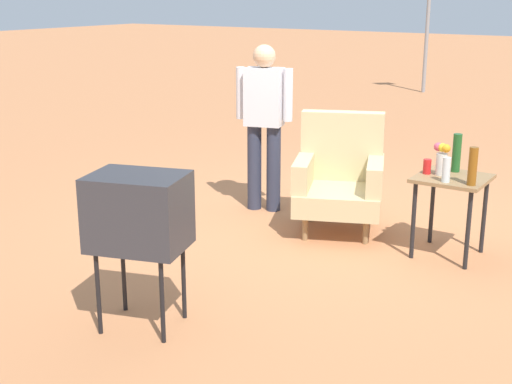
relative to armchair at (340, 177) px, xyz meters
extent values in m
plane|color=#C17A4C|center=(-0.24, 0.10, -0.50)|extent=(60.00, 60.00, 0.00)
cylinder|color=#937047|center=(-0.11, -0.44, -0.39)|extent=(0.05, 0.05, 0.22)
cylinder|color=#937047|center=(0.39, -0.24, -0.39)|extent=(0.05, 0.05, 0.22)
cylinder|color=#937047|center=(-0.31, 0.05, -0.39)|extent=(0.05, 0.05, 0.22)
cylinder|color=#937047|center=(0.18, 0.25, -0.39)|extent=(0.05, 0.05, 0.22)
cube|color=#CCB784|center=(0.04, -0.09, -0.18)|extent=(0.99, 0.99, 0.20)
cube|color=#CCB784|center=(-0.08, 0.20, 0.24)|extent=(0.76, 0.44, 0.64)
cube|color=#CCB784|center=(-0.26, -0.22, 0.05)|extent=(0.39, 0.69, 0.26)
cube|color=#CCB784|center=(0.33, 0.03, 0.05)|extent=(0.39, 0.69, 0.26)
cylinder|color=black|center=(0.85, -0.34, -0.17)|extent=(0.04, 0.04, 0.65)
cylinder|color=black|center=(1.29, -0.34, -0.17)|extent=(0.04, 0.04, 0.65)
cylinder|color=black|center=(0.85, 0.11, -0.17)|extent=(0.04, 0.04, 0.65)
cylinder|color=black|center=(1.29, 0.11, -0.17)|extent=(0.04, 0.04, 0.65)
cube|color=#937047|center=(1.07, -0.12, 0.17)|extent=(0.56, 0.56, 0.03)
cylinder|color=black|center=(-0.03, -2.24, -0.22)|extent=(0.03, 0.03, 0.55)
cylinder|color=black|center=(-0.45, -2.37, -0.22)|extent=(0.03, 0.03, 0.55)
cylinder|color=black|center=(0.07, -2.58, -0.22)|extent=(0.03, 0.03, 0.55)
cylinder|color=black|center=(-0.35, -2.71, -0.22)|extent=(0.03, 0.03, 0.55)
cube|color=#333338|center=(-0.19, -2.47, 0.29)|extent=(0.70, 0.60, 0.48)
cube|color=#383D3F|center=(-0.26, -2.26, 0.29)|extent=(0.40, 0.14, 0.34)
cylinder|color=#2D3347|center=(-1.00, 0.10, -0.07)|extent=(0.14, 0.14, 0.86)
cylinder|color=#2D3347|center=(-0.80, 0.16, -0.07)|extent=(0.14, 0.14, 0.86)
cube|color=silver|center=(-0.90, 0.13, 0.64)|extent=(0.41, 0.31, 0.56)
cylinder|color=silver|center=(-1.13, 0.07, 0.67)|extent=(0.09, 0.09, 0.50)
cylinder|color=silver|center=(-0.67, 0.19, 0.67)|extent=(0.09, 0.09, 0.50)
sphere|color=#DBAD84|center=(-0.90, 0.13, 1.03)|extent=(0.22, 0.22, 0.22)
cylinder|color=gray|center=(-2.55, 9.19, 0.50)|extent=(0.08, 0.08, 2.00)
cylinder|color=#1E5623|center=(1.04, 0.06, 0.34)|extent=(0.07, 0.07, 0.32)
cylinder|color=silver|center=(1.08, -0.31, 0.28)|extent=(0.06, 0.06, 0.20)
cylinder|color=brown|center=(1.27, -0.29, 0.33)|extent=(0.07, 0.07, 0.30)
cylinder|color=red|center=(0.86, -0.14, 0.24)|extent=(0.07, 0.07, 0.12)
cylinder|color=silver|center=(0.97, -0.12, 0.27)|extent=(0.09, 0.09, 0.18)
sphere|color=yellow|center=(0.97, -0.12, 0.41)|extent=(0.07, 0.07, 0.07)
sphere|color=#E04C66|center=(0.93, -0.11, 0.41)|extent=(0.07, 0.07, 0.07)
sphere|color=orange|center=(1.01, -0.13, 0.41)|extent=(0.07, 0.07, 0.07)
ellipsoid|color=#516B38|center=(-3.54, 4.80, -0.39)|extent=(0.29, 0.29, 0.23)
camera|label=1|loc=(2.74, -5.62, 1.64)|focal=49.41mm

